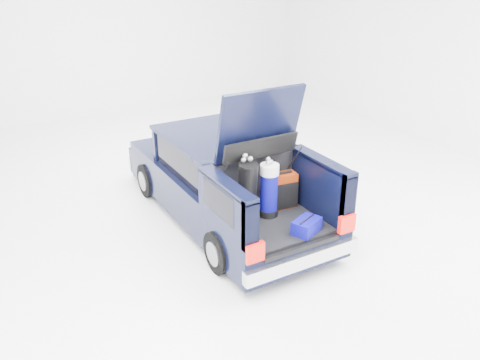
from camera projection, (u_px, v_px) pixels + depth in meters
ground at (225, 217)px, 8.61m from camera, size 14.00×14.00×0.00m
car at (222, 179)px, 8.42m from camera, size 1.87×4.65×2.47m
red_suitcase at (284, 190)px, 7.57m from camera, size 0.37×0.26×0.57m
black_golf_bag at (247, 191)px, 7.12m from camera, size 0.31×0.40×1.00m
blue_golf_bag at (269, 190)px, 7.26m from camera, size 0.35×0.35×0.91m
blue_duffel at (307, 226)px, 6.94m from camera, size 0.48×0.40×0.21m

